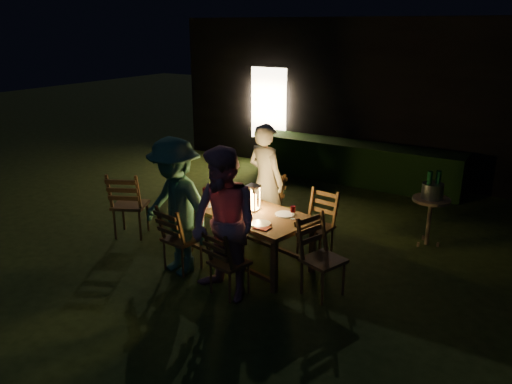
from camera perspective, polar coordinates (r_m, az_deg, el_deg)
The scene contains 29 objects.
garden_envelope at distance 12.20m, azimuth 17.93°, elevation 10.78°, with size 40.00×40.00×3.20m.
dining_table at distance 6.57m, azimuth -0.95°, elevation -2.73°, with size 1.92×1.25×0.74m.
chair_near_left at distance 6.57m, azimuth -8.52°, elevation -6.52°, with size 0.47×0.50×0.94m.
chair_near_right at distance 5.95m, azimuth -3.16°, elevation -9.28°, with size 0.48×0.50×0.89m.
chair_far_left at distance 7.50m, azimuth 0.84°, elevation -2.85°, with size 0.59×0.61×1.02m.
chair_far_right at distance 6.92m, azimuth 6.84°, elevation -5.10°, with size 0.47×0.50×0.95m.
chair_end at distance 5.99m, azimuth 7.50°, elevation -8.97°, with size 0.59×0.56×0.98m.
chair_spare at distance 7.74m, azimuth -14.14°, elevation -2.63°, with size 0.65×0.67×1.06m.
person_house_side at distance 7.35m, azimuth 1.11°, elevation 1.27°, with size 0.63×0.41×1.72m, color white.
person_opp_right at distance 5.65m, azimuth -3.66°, elevation -3.81°, with size 0.87×0.68×1.80m, color #B77E92.
person_opp_left at distance 6.31m, azimuth -9.15°, elevation -1.70°, with size 1.15×0.66×1.77m, color #356A55.
lantern at distance 6.49m, azimuth -0.34°, elevation -0.83°, with size 0.16×0.16×0.35m.
plate_far_left at distance 7.06m, azimuth -2.83°, elevation -0.52°, with size 0.25×0.25×0.01m, color white.
plate_near_left at distance 6.78m, azimuth -5.55°, elevation -1.39°, with size 0.25×0.25×0.01m, color white.
plate_far_right at distance 6.40m, azimuth 3.29°, elevation -2.56°, with size 0.25×0.25×0.01m, color white.
plate_near_right at distance 6.10m, azimuth 0.56°, elevation -3.63°, with size 0.25×0.25×0.01m, color white.
wineglass_a at distance 6.90m, azimuth -1.06°, elevation -0.24°, with size 0.06×0.06×0.18m, color #59070F, non-canonical shape.
wineglass_b at distance 6.94m, azimuth -5.85°, elevation -0.22°, with size 0.06×0.06×0.18m, color #59070F, non-canonical shape.
wineglass_c at distance 6.13m, azimuth -0.84°, elevation -2.72°, with size 0.06×0.06×0.18m, color #59070F, non-canonical shape.
wineglass_d at distance 6.24m, azimuth 4.23°, elevation -2.36°, with size 0.06×0.06×0.18m, color #59070F, non-canonical shape.
wineglass_e at distance 6.39m, azimuth -3.50°, elevation -1.85°, with size 0.06×0.06×0.18m, color silver, non-canonical shape.
bottle_table at distance 6.66m, azimuth -2.48°, elevation -0.47°, with size 0.07×0.07×0.28m, color #0F471E.
napkin_left at distance 6.44m, azimuth -3.92°, elevation -2.47°, with size 0.18×0.14×0.01m, color red.
napkin_right at distance 5.98m, azimuth 0.72°, elevation -4.11°, with size 0.18×0.14×0.01m, color red.
phone at distance 6.79m, azimuth -6.45°, elevation -1.43°, with size 0.14×0.07×0.01m, color black.
side_table at distance 7.52m, azimuth 19.36°, elevation -1.29°, with size 0.53×0.53×0.71m.
ice_bucket at distance 7.46m, azimuth 19.52°, elevation 0.12°, with size 0.30×0.30×0.22m, color #A5A8AD.
bottle_bucket_a at distance 7.42m, azimuth 19.12°, elevation 0.46°, with size 0.07×0.07×0.32m, color #0F471E.
bottle_bucket_b at distance 7.48m, azimuth 20.00°, elevation 0.50°, with size 0.07×0.07×0.32m, color #0F471E.
Camera 1 is at (2.88, -5.60, 3.05)m, focal length 35.00 mm.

